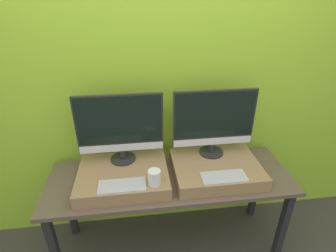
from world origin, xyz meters
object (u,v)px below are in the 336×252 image
object	(u,v)px
keyboard_left	(122,185)
keyboard_right	(224,177)
monitor_right	(214,121)
monitor_left	(120,126)
mug	(154,177)

from	to	relation	value
keyboard_left	keyboard_right	xyz separation A→B (m)	(0.67, 0.00, 0.00)
monitor_right	monitor_left	bearing A→B (deg)	180.00
mug	monitor_right	xyz separation A→B (m)	(0.46, 0.30, 0.22)
keyboard_right	monitor_right	bearing A→B (deg)	90.00
keyboard_right	monitor_left	bearing A→B (deg)	155.60
monitor_left	mug	size ratio (longest dim) A/B	5.97
monitor_left	monitor_right	bearing A→B (deg)	0.00
monitor_left	monitor_right	distance (m)	0.67
monitor_left	keyboard_right	size ratio (longest dim) A/B	1.99
keyboard_left	keyboard_right	distance (m)	0.67
monitor_left	keyboard_right	bearing A→B (deg)	-24.40
monitor_left	mug	world-z (taller)	monitor_left
monitor_left	mug	bearing A→B (deg)	-55.76
mug	monitor_right	distance (m)	0.60
keyboard_left	mug	distance (m)	0.21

